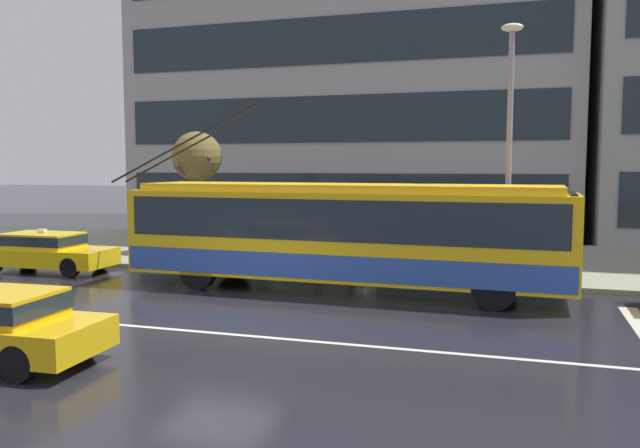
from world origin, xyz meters
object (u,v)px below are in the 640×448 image
Objects in this scene: pedestrian_approaching_curb at (352,234)px; street_lamp at (509,132)px; pedestrian_at_shelter at (319,238)px; bus_shelter at (317,204)px; trolleybus at (343,232)px; taxi_queued_behind_bus at (45,250)px; street_tree_bare at (197,160)px.

street_lamp is (5.06, -2.06, 3.23)m from pedestrian_approaching_curb.
bus_shelter is at bearing 112.22° from pedestrian_at_shelter.
bus_shelter reaches higher than pedestrian_approaching_curb.
trolleybus is at bearing -154.93° from street_lamp.
taxi_queued_behind_bus is at bearing -157.26° from bus_shelter.
street_lamp reaches higher than trolleybus.
pedestrian_at_shelter is (-1.57, 2.84, -0.51)m from trolleybus.
pedestrian_at_shelter is 6.49m from street_tree_bare.
pedestrian_approaching_curb is 6.89m from street_tree_bare.
bus_shelter is 0.88× the size of street_tree_bare.
street_lamp reaches higher than street_tree_bare.
street_tree_bare is at bearing 58.35° from taxi_queued_behind_bus.
pedestrian_at_shelter is at bearing -122.89° from pedestrian_approaching_curb.
trolleybus is 5.47m from street_lamp.
pedestrian_approaching_curb is 0.23× the size of street_lamp.
pedestrian_approaching_curb is (1.12, 0.41, -1.01)m from bus_shelter.
trolleybus reaches higher than pedestrian_approaching_curb.
street_tree_bare is at bearing 165.03° from bus_shelter.
trolleybus is at bearing -1.20° from taxi_queued_behind_bus.
street_tree_bare is (-5.55, 2.20, 2.55)m from pedestrian_at_shelter.
taxi_queued_behind_bus is 2.66× the size of pedestrian_at_shelter.
street_tree_bare reaches higher than pedestrian_approaching_curb.
street_lamp is 1.57× the size of street_tree_bare.
pedestrian_at_shelter is 1.45m from pedestrian_approaching_curb.
trolleybus reaches higher than pedestrian_at_shelter.
street_tree_bare is at bearing 165.07° from street_lamp.
pedestrian_at_shelter is 6.75m from street_lamp.
pedestrian_at_shelter is at bearing -67.78° from bus_shelter.
trolleybus reaches higher than bus_shelter.
taxi_queued_behind_bus is at bearing -121.65° from street_tree_bare.
pedestrian_at_shelter is (0.33, -0.81, -1.04)m from bus_shelter.
taxi_queued_behind_bus is 0.96× the size of street_tree_bare.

